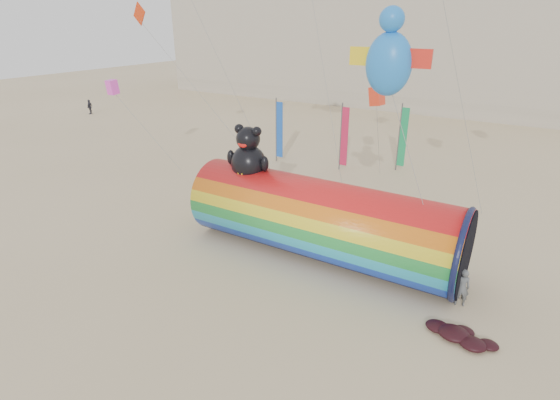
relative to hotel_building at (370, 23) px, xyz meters
The scene contains 6 objects.
ground 48.60m from the hotel_building, 75.36° to the right, with size 160.00×160.00×0.00m, color #CCB58C.
hotel_building is the anchor object (origin of this frame).
windsock_assembly 47.74m from the hotel_building, 71.50° to the right, with size 13.42×4.09×6.19m.
kite_handler 51.15m from the hotel_building, 64.36° to the right, with size 0.62×0.41×1.69m, color #575C5F.
fabric_bundle 53.41m from the hotel_building, 65.00° to the right, with size 2.62×1.35×0.41m.
festival_banners 33.71m from the hotel_building, 72.37° to the right, with size 9.87×2.97×5.20m.
Camera 1 is at (11.24, -16.11, 11.04)m, focal length 28.00 mm.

